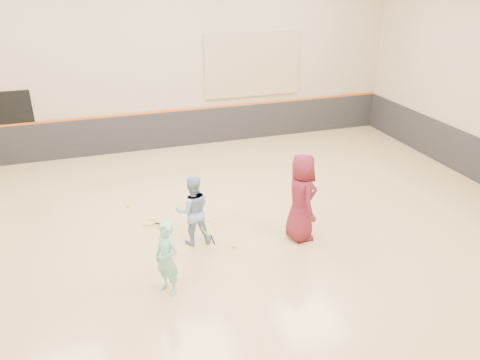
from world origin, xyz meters
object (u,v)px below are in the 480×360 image
object	(u,v)px
instructor	(193,210)
spare_racket	(149,220)
girl	(167,258)
young_man	(301,198)

from	to	relation	value
instructor	spare_racket	size ratio (longest dim) A/B	2.03
girl	spare_racket	distance (m)	2.69
young_man	spare_racket	size ratio (longest dim) A/B	2.55
girl	instructor	xyz separation A→B (m)	(0.81, 1.50, 0.05)
instructor	spare_racket	bearing A→B (deg)	-49.96
girl	instructor	bearing A→B (deg)	118.52
instructor	young_man	world-z (taller)	young_man
girl	spare_racket	bearing A→B (deg)	146.94
girl	young_man	bearing A→B (deg)	74.93
young_man	spare_racket	distance (m)	3.56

